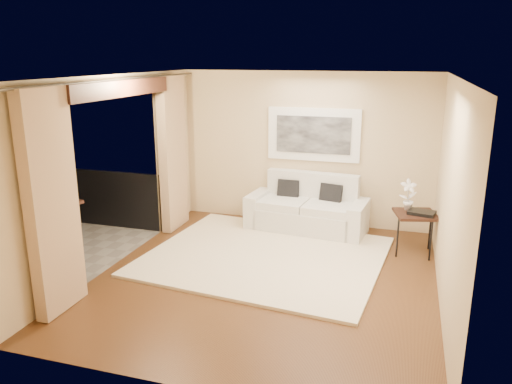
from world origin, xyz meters
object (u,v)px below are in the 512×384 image
at_px(sofa, 308,211).
at_px(orchid, 408,195).
at_px(bistro_table, 51,207).
at_px(side_table, 416,217).
at_px(balcony_chair_far, 58,215).
at_px(balcony_chair_near, 45,223).
at_px(ice_bucket, 46,194).

bearing_deg(sofa, orchid, -10.09).
bearing_deg(bistro_table, sofa, 31.06).
bearing_deg(side_table, bistro_table, -163.68).
xyz_separation_m(balcony_chair_far, balcony_chair_near, (0.24, -0.59, 0.09)).
height_order(balcony_chair_far, ice_bucket, ice_bucket).
bearing_deg(balcony_chair_near, balcony_chair_far, 130.83).
xyz_separation_m(orchid, ice_bucket, (-5.34, -1.59, 0.01)).
relative_size(orchid, balcony_chair_far, 0.55).
bearing_deg(bistro_table, side_table, 16.32).
height_order(side_table, bistro_table, bistro_table).
relative_size(balcony_chair_far, ice_bucket, 4.46).
distance_m(balcony_chair_near, ice_bucket, 0.62).
bearing_deg(bistro_table, ice_bucket, 151.74).
height_order(bistro_table, ice_bucket, ice_bucket).
distance_m(side_table, ice_bucket, 5.68).
distance_m(sofa, side_table, 1.88).
bearing_deg(balcony_chair_near, bistro_table, 133.22).
bearing_deg(orchid, balcony_chair_near, -157.96).
bearing_deg(bistro_table, balcony_chair_near, -65.11).
bearing_deg(balcony_chair_near, ice_bucket, 143.88).
relative_size(side_table, balcony_chair_far, 0.81).
bearing_deg(balcony_chair_far, ice_bucket, 56.74).
bearing_deg(orchid, side_table, -40.58).
relative_size(balcony_chair_far, balcony_chair_near, 0.86).
bearing_deg(sofa, bistro_table, -143.11).
bearing_deg(balcony_chair_far, side_table, -172.49).
relative_size(side_table, orchid, 1.48).
height_order(orchid, ice_bucket, orchid).
bearing_deg(balcony_chair_near, sofa, 54.83).
relative_size(bistro_table, ice_bucket, 4.04).
xyz_separation_m(sofa, side_table, (1.77, -0.58, 0.25)).
height_order(sofa, orchid, orchid).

